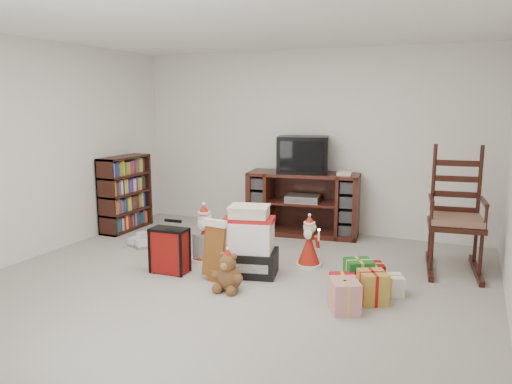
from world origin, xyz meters
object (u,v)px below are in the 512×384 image
sneaker_pair (143,242)px  rocking_chair (456,226)px  tv_stand (303,203)px  teddy_bear (229,274)px  red_suitcase (170,250)px  santa_figurine (309,247)px  bookshelf (125,195)px  mrs_claus_figurine (205,240)px  crt_television (303,155)px  gift_cluster (363,282)px  gift_pile (249,245)px

sneaker_pair → rocking_chair: bearing=30.3°
tv_stand → teddy_bear: 2.30m
red_suitcase → santa_figurine: 1.51m
tv_stand → red_suitcase: size_ratio=2.73×
tv_stand → santa_figurine: 1.39m
red_suitcase → bookshelf: bearing=137.5°
santa_figurine → mrs_claus_figurine: mrs_claus_figurine is taller
crt_television → gift_cluster: bearing=-71.8°
tv_stand → rocking_chair: 2.09m
red_suitcase → mrs_claus_figurine: bearing=70.0°
santa_figurine → red_suitcase: bearing=-148.6°
tv_stand → mrs_claus_figurine: bearing=-119.6°
tv_stand → gift_cluster: size_ratio=1.53×
mrs_claus_figurine → crt_television: (0.63, 1.58, 0.84)m
tv_stand → teddy_bear: tv_stand is taller
tv_stand → sneaker_pair: (-1.66, -1.36, -0.37)m
teddy_bear → gift_cluster: size_ratio=0.37×
mrs_claus_figurine → crt_television: 1.90m
teddy_bear → mrs_claus_figurine: mrs_claus_figurine is taller
sneaker_pair → santa_figurine: bearing=22.5°
bookshelf → gift_cluster: (3.60, -1.12, -0.38)m
bookshelf → mrs_claus_figurine: 1.95m
tv_stand → rocking_chair: bearing=-28.1°
rocking_chair → mrs_claus_figurine: bearing=-168.7°
gift_pile → crt_television: 1.93m
bookshelf → sneaker_pair: (0.72, -0.60, -0.45)m
rocking_chair → red_suitcase: 3.07m
tv_stand → mrs_claus_figurine: tv_stand is taller
bookshelf → gift_cluster: bookshelf is taller
teddy_bear → tv_stand: bearing=90.2°
teddy_bear → mrs_claus_figurine: size_ratio=0.56×
red_suitcase → santa_figurine: santa_figurine is taller
rocking_chair → crt_television: 2.19m
tv_stand → santa_figurine: bearing=-76.5°
teddy_bear → santa_figurine: santa_figurine is taller
tv_stand → gift_pile: 1.78m
bookshelf → santa_figurine: 2.94m
rocking_chair → red_suitcase: rocking_chair is taller
santa_figurine → mrs_claus_figurine: (-1.14, -0.30, 0.03)m
tv_stand → sneaker_pair: 2.18m
red_suitcase → tv_stand: bearing=66.2°
red_suitcase → teddy_bear: bearing=-17.5°
santa_figurine → sneaker_pair: (-2.16, -0.07, -0.17)m
sneaker_pair → crt_television: 2.37m
gift_cluster → sneaker_pair: bearing=169.9°
mrs_claus_figurine → bookshelf: bearing=154.4°
bookshelf → rocking_chair: bearing=0.3°
tv_stand → teddy_bear: size_ratio=4.15×
teddy_bear → santa_figurine: size_ratio=0.64×
rocking_chair → gift_cluster: (-0.74, -1.14, -0.35)m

